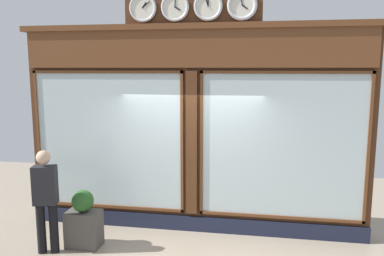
% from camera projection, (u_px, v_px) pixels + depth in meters
% --- Properties ---
extents(shop_facade, '(6.29, 0.42, 4.32)m').
position_uv_depth(shop_facade, '(193.00, 128.00, 6.94)').
color(shop_facade, '#4C2B16').
rests_on(shop_facade, ground_plane).
extents(pedestrian, '(0.40, 0.30, 1.69)m').
position_uv_depth(pedestrian, '(46.00, 197.00, 6.12)').
color(pedestrian, black).
rests_on(pedestrian, ground_plane).
extents(planter_box, '(0.56, 0.36, 0.61)m').
position_uv_depth(planter_box, '(84.00, 229.00, 6.43)').
color(planter_box, '#4C4742').
rests_on(planter_box, ground_plane).
extents(planter_shrub, '(0.36, 0.36, 0.36)m').
position_uv_depth(planter_shrub, '(83.00, 201.00, 6.35)').
color(planter_shrub, '#285623').
rests_on(planter_shrub, planter_box).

